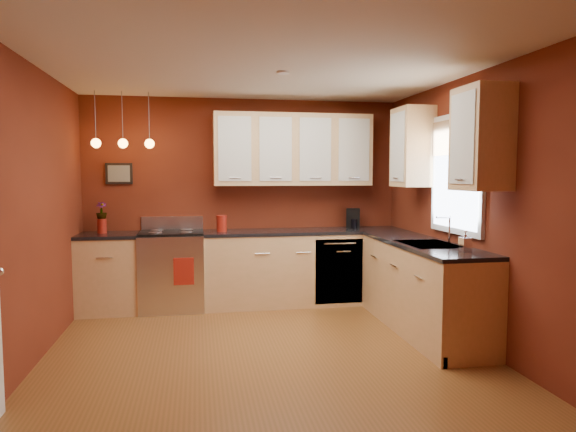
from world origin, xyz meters
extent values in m
plane|color=brown|center=(0.00, 0.00, 0.00)|extent=(4.20, 4.20, 0.00)
cube|color=beige|center=(0.00, 0.00, 2.60)|extent=(4.00, 4.20, 0.02)
cube|color=maroon|center=(0.00, 2.10, 1.30)|extent=(4.00, 0.02, 2.60)
cube|color=maroon|center=(0.00, -2.10, 1.30)|extent=(4.00, 0.02, 2.60)
cube|color=maroon|center=(-2.00, 0.00, 1.30)|extent=(0.02, 4.20, 2.60)
cube|color=maroon|center=(2.00, 0.00, 1.30)|extent=(0.02, 4.20, 2.60)
cube|color=#E1AE78|center=(-1.65, 1.80, 0.45)|extent=(0.70, 0.60, 0.90)
cube|color=#E1AE78|center=(0.73, 1.80, 0.45)|extent=(2.54, 0.60, 0.90)
cube|color=#E1AE78|center=(1.70, 0.45, 0.45)|extent=(0.60, 2.10, 0.90)
cube|color=black|center=(-1.65, 1.80, 0.92)|extent=(0.70, 0.62, 0.04)
cube|color=black|center=(0.73, 1.80, 0.92)|extent=(2.54, 0.62, 0.04)
cube|color=black|center=(1.70, 0.45, 0.92)|extent=(0.62, 2.10, 0.04)
cube|color=silver|center=(-0.92, 1.80, 0.46)|extent=(0.76, 0.64, 0.92)
cube|color=black|center=(-0.92, 1.50, 0.48)|extent=(0.55, 0.02, 0.32)
cylinder|color=silver|center=(-0.92, 1.49, 0.72)|extent=(0.60, 0.02, 0.02)
cube|color=black|center=(-0.92, 1.80, 0.94)|extent=(0.76, 0.60, 0.03)
cylinder|color=gray|center=(-1.10, 1.66, 0.95)|extent=(0.16, 0.16, 0.01)
cylinder|color=gray|center=(-0.74, 1.66, 0.95)|extent=(0.16, 0.16, 0.01)
cylinder|color=gray|center=(-1.10, 1.94, 0.95)|extent=(0.16, 0.16, 0.01)
cylinder|color=gray|center=(-0.74, 1.94, 0.95)|extent=(0.16, 0.16, 0.01)
cube|color=silver|center=(-0.92, 2.10, 1.03)|extent=(0.76, 0.04, 0.16)
cube|color=silver|center=(1.10, 1.51, 0.45)|extent=(0.60, 0.02, 0.80)
cube|color=gray|center=(1.70, 0.30, 0.92)|extent=(0.50, 0.70, 0.05)
cube|color=black|center=(1.70, 0.47, 0.91)|extent=(0.42, 0.30, 0.02)
cube|color=black|center=(1.70, 0.13, 0.91)|extent=(0.42, 0.30, 0.02)
cylinder|color=white|center=(1.92, 0.30, 1.08)|extent=(0.02, 0.02, 0.28)
cylinder|color=white|center=(1.85, 0.30, 1.21)|extent=(0.16, 0.02, 0.02)
cube|color=white|center=(1.98, 0.30, 1.65)|extent=(0.04, 1.02, 1.22)
cube|color=white|center=(1.97, 0.30, 1.65)|extent=(0.01, 0.90, 1.10)
cube|color=#96704B|center=(1.95, 0.30, 2.02)|extent=(0.02, 0.96, 0.36)
cube|color=#E1AE78|center=(0.60, 1.93, 1.95)|extent=(2.00, 0.35, 0.90)
cube|color=#E1AE78|center=(1.82, 0.32, 1.95)|extent=(0.35, 1.95, 0.90)
cube|color=black|center=(-1.55, 2.08, 1.65)|extent=(0.32, 0.03, 0.26)
cylinder|color=gray|center=(-1.75, 1.75, 2.30)|extent=(0.01, 0.01, 0.60)
sphere|color=#FFA53F|center=(-1.75, 1.75, 2.00)|extent=(0.11, 0.11, 0.11)
cylinder|color=gray|center=(-1.45, 1.75, 2.30)|extent=(0.01, 0.01, 0.60)
sphere|color=#FFA53F|center=(-1.45, 1.75, 2.00)|extent=(0.11, 0.11, 0.11)
cylinder|color=gray|center=(-1.15, 1.75, 2.30)|extent=(0.01, 0.01, 0.60)
sphere|color=#FFA53F|center=(-1.15, 1.75, 2.00)|extent=(0.11, 0.11, 0.11)
cylinder|color=maroon|center=(-0.32, 1.77, 1.03)|extent=(0.12, 0.12, 0.19)
cylinder|color=maroon|center=(-0.32, 1.77, 1.13)|extent=(0.13, 0.13, 0.02)
cylinder|color=maroon|center=(-1.73, 1.86, 1.03)|extent=(0.11, 0.11, 0.17)
imported|color=maroon|center=(-1.73, 1.86, 1.20)|extent=(0.14, 0.14, 0.22)
cube|color=black|center=(1.41, 1.94, 1.07)|extent=(0.21, 0.19, 0.25)
cylinder|color=black|center=(1.41, 1.89, 1.00)|extent=(0.12, 0.12, 0.12)
imported|color=white|center=(1.78, -0.25, 1.04)|extent=(0.10, 0.10, 0.20)
cube|color=maroon|center=(-0.77, 1.47, 0.52)|extent=(0.23, 0.02, 0.32)
camera|label=1|loc=(-0.61, -4.51, 1.65)|focal=32.00mm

